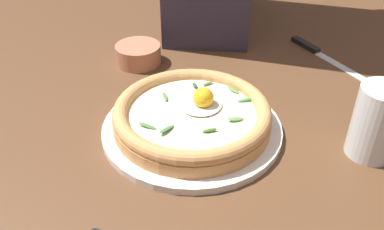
{
  "coord_description": "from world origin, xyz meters",
  "views": [
    {
      "loc": [
        0.53,
        0.17,
        0.41
      ],
      "look_at": [
        0.02,
        -0.02,
        0.03
      ],
      "focal_mm": 39.1,
      "sensor_mm": 36.0,
      "label": 1
    }
  ],
  "objects_px": {
    "pizza": "(192,115)",
    "drinking_glass": "(375,127)",
    "table_knife": "(318,52)",
    "side_bowl": "(138,54)"
  },
  "relations": [
    {
      "from": "pizza",
      "to": "side_bowl",
      "type": "height_order",
      "value": "pizza"
    },
    {
      "from": "table_knife",
      "to": "drinking_glass",
      "type": "xyz_separation_m",
      "value": [
        0.31,
        0.12,
        0.04
      ]
    },
    {
      "from": "side_bowl",
      "to": "drinking_glass",
      "type": "relative_size",
      "value": 0.82
    },
    {
      "from": "drinking_glass",
      "to": "side_bowl",
      "type": "bearing_deg",
      "value": -106.06
    },
    {
      "from": "side_bowl",
      "to": "drinking_glass",
      "type": "bearing_deg",
      "value": 73.94
    },
    {
      "from": "pizza",
      "to": "table_knife",
      "type": "xyz_separation_m",
      "value": [
        -0.36,
        0.15,
        -0.03
      ]
    },
    {
      "from": "side_bowl",
      "to": "table_knife",
      "type": "relative_size",
      "value": 0.5
    },
    {
      "from": "drinking_glass",
      "to": "pizza",
      "type": "bearing_deg",
      "value": -80.11
    },
    {
      "from": "pizza",
      "to": "drinking_glass",
      "type": "relative_size",
      "value": 2.22
    },
    {
      "from": "pizza",
      "to": "drinking_glass",
      "type": "bearing_deg",
      "value": 99.89
    }
  ]
}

